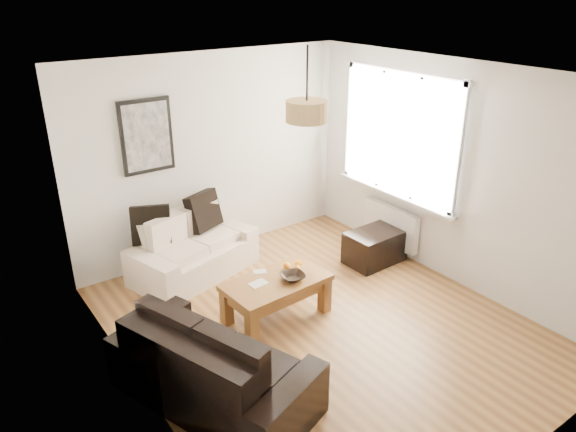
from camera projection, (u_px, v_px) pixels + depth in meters
floor at (321, 325)px, 5.73m from camera, size 4.50×4.50×0.00m
ceiling at (328, 75)px, 4.68m from camera, size 3.80×4.50×0.00m
wall_back at (212, 156)px, 6.88m from camera, size 3.80×0.04×2.60m
wall_front at (542, 323)px, 3.53m from camera, size 3.80×0.04×2.60m
wall_left at (135, 269)px, 4.19m from camera, size 0.04×4.50×2.60m
wall_right at (452, 175)px, 6.22m from camera, size 0.04×4.50×2.60m
window_bay at (400, 135)px, 6.67m from camera, size 0.14×1.90×1.60m
radiator at (391, 225)px, 7.14m from camera, size 0.10×0.90×0.52m
poster at (147, 136)px, 6.24m from camera, size 0.62×0.04×0.87m
pendant_shade at (307, 111)px, 5.05m from camera, size 0.40×0.40×0.20m
loveseat_cream at (193, 246)px, 6.59m from camera, size 1.66×1.19×0.75m
sofa_leather at (214, 362)px, 4.58m from camera, size 1.40×1.97×0.77m
coffee_table at (277, 298)px, 5.78m from camera, size 1.14×0.67×0.46m
ottoman at (375, 247)px, 6.94m from camera, size 0.75×0.50×0.42m
cushion_left at (151, 225)px, 6.36m from camera, size 0.47×0.32×0.46m
cushion_right at (204, 211)px, 6.73m from camera, size 0.48×0.30×0.46m
fruit_bowl at (293, 277)px, 5.69m from camera, size 0.30×0.30×0.06m
orange_a at (297, 268)px, 5.84m from camera, size 0.09×0.09×0.07m
orange_b at (298, 263)px, 5.94m from camera, size 0.08×0.08×0.08m
orange_c at (287, 266)px, 5.89m from camera, size 0.09×0.09×0.08m
papers at (258, 284)px, 5.62m from camera, size 0.20×0.15×0.01m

